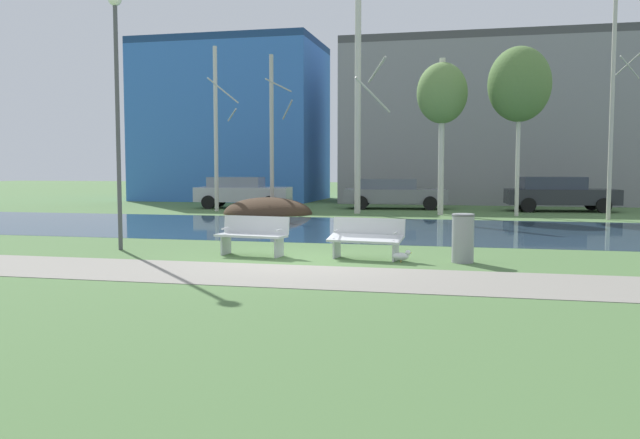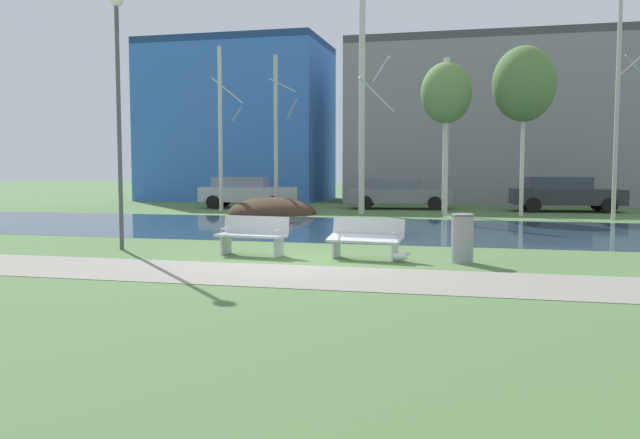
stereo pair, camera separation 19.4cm
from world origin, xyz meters
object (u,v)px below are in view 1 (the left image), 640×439
(seagull, at_px, (401,256))
(parked_van_nearest_silver, at_px, (242,192))
(trash_bin, at_px, (463,237))
(streetlamp, at_px, (117,82))
(parked_sedan_second_grey, at_px, (394,193))
(bench_right, at_px, (366,237))
(bench_left, at_px, (253,234))
(parked_hatch_third_dark, at_px, (559,193))

(seagull, bearing_deg, parked_van_nearest_silver, 119.64)
(trash_bin, distance_m, streetlamp, 8.69)
(parked_sedan_second_grey, bearing_deg, seagull, -82.84)
(bench_right, xyz_separation_m, streetlamp, (-5.96, 0.27, 3.47))
(streetlamp, bearing_deg, bench_right, -2.64)
(bench_left, xyz_separation_m, streetlamp, (-3.40, 0.27, 3.47))
(parked_sedan_second_grey, height_order, parked_hatch_third_dark, parked_hatch_third_dark)
(trash_bin, relative_size, parked_hatch_third_dark, 0.21)
(bench_left, relative_size, trash_bin, 1.64)
(parked_van_nearest_silver, height_order, parked_sedan_second_grey, parked_van_nearest_silver)
(parked_hatch_third_dark, bearing_deg, bench_right, -109.15)
(streetlamp, bearing_deg, parked_sedan_second_grey, 74.97)
(seagull, height_order, parked_sedan_second_grey, parked_sedan_second_grey)
(bench_left, distance_m, trash_bin, 4.58)
(bench_right, bearing_deg, parked_van_nearest_silver, 117.97)
(streetlamp, xyz_separation_m, parked_van_nearest_silver, (-2.59, 15.82, -3.16))
(streetlamp, distance_m, parked_van_nearest_silver, 16.33)
(bench_left, relative_size, bench_right, 1.00)
(trash_bin, bearing_deg, streetlamp, 177.57)
(bench_right, xyz_separation_m, parked_van_nearest_silver, (-8.54, 16.09, 0.32))
(trash_bin, distance_m, parked_sedan_second_grey, 17.59)
(parked_van_nearest_silver, bearing_deg, bench_left, -69.58)
(trash_bin, distance_m, parked_hatch_third_dark, 17.57)
(seagull, bearing_deg, parked_hatch_third_dark, 73.51)
(bench_right, height_order, seagull, bench_right)
(bench_right, bearing_deg, bench_left, 180.00)
(trash_bin, height_order, parked_van_nearest_silver, parked_van_nearest_silver)
(seagull, xyz_separation_m, parked_van_nearest_silver, (-9.33, 16.39, 0.66))
(bench_right, xyz_separation_m, seagull, (0.78, -0.30, -0.34))
(bench_left, distance_m, seagull, 3.37)
(trash_bin, bearing_deg, parked_hatch_third_dark, 77.16)
(bench_left, relative_size, parked_sedan_second_grey, 0.34)
(bench_left, distance_m, parked_van_nearest_silver, 17.17)
(seagull, xyz_separation_m, streetlamp, (-6.74, 0.58, 3.81))
(parked_van_nearest_silver, relative_size, parked_sedan_second_grey, 0.93)
(bench_left, distance_m, streetlamp, 4.87)
(bench_right, height_order, trash_bin, trash_bin)
(bench_right, height_order, parked_van_nearest_silver, parked_van_nearest_silver)
(bench_right, bearing_deg, streetlamp, 177.36)
(bench_left, height_order, streetlamp, streetlamp)
(parked_van_nearest_silver, bearing_deg, trash_bin, -56.82)
(parked_hatch_third_dark, bearing_deg, bench_left, -116.42)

